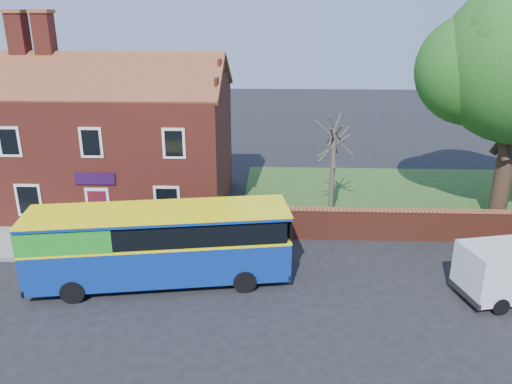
{
  "coord_description": "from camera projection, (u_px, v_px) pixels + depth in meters",
  "views": [
    {
      "loc": [
        1.88,
        -15.45,
        10.34
      ],
      "look_at": [
        1.02,
        5.0,
        3.08
      ],
      "focal_mm": 35.0,
      "sensor_mm": 36.0,
      "label": 1
    }
  ],
  "objects": [
    {
      "name": "ground",
      "position": [
        222.0,
        318.0,
        18.08
      ],
      "size": [
        120.0,
        120.0,
        0.0
      ],
      "primitive_type": "plane",
      "color": "black",
      "rests_on": "ground"
    },
    {
      "name": "pavement",
      "position": [
        89.0,
        244.0,
        23.76
      ],
      "size": [
        18.0,
        3.5,
        0.12
      ],
      "primitive_type": "cube",
      "color": "gray",
      "rests_on": "ground"
    },
    {
      "name": "kerb",
      "position": [
        75.0,
        261.0,
        22.11
      ],
      "size": [
        18.0,
        0.15,
        0.14
      ],
      "primitive_type": "cube",
      "color": "slate",
      "rests_on": "ground"
    },
    {
      "name": "grass_strip",
      "position": [
        462.0,
        198.0,
        29.8
      ],
      "size": [
        26.0,
        12.0,
        0.04
      ],
      "primitive_type": "cube",
      "color": "#426B28",
      "rests_on": "ground"
    },
    {
      "name": "shop_building",
      "position": [
        118.0,
        146.0,
        28.05
      ],
      "size": [
        12.3,
        8.13,
        10.5
      ],
      "color": "maroon",
      "rests_on": "ground"
    },
    {
      "name": "boundary_wall",
      "position": [
        507.0,
        226.0,
        23.89
      ],
      "size": [
        22.0,
        0.38,
        1.6
      ],
      "color": "maroon",
      "rests_on": "ground"
    },
    {
      "name": "bus",
      "position": [
        152.0,
        243.0,
        19.91
      ],
      "size": [
        10.57,
        4.23,
        3.13
      ],
      "rotation": [
        0.0,
        0.0,
        0.16
      ],
      "color": "navy",
      "rests_on": "ground"
    },
    {
      "name": "bare_tree",
      "position": [
        333.0,
        167.0,
        26.6
      ],
      "size": [
        1.97,
        2.35,
        5.26
      ],
      "color": "#4C4238",
      "rests_on": "ground"
    }
  ]
}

